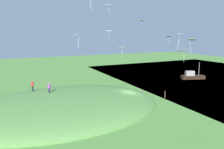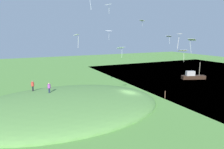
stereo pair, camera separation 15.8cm
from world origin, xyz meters
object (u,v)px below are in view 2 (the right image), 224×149
object	(u,v)px
kite_0	(142,21)
kite_10	(169,37)
kite_1	(180,35)
kite_13	(183,51)
person_on_hilltop	(33,85)
kite_2	(77,36)
kite_11	(121,48)
kite_4	(108,5)
person_watching_kites	(49,87)
mooring_post	(165,95)
boat_on_lake	(193,76)
kite_12	(192,40)
kite_5	(109,31)

from	to	relation	value
kite_0	kite_10	distance (m)	7.58
kite_1	kite_13	distance (m)	5.40
person_on_hilltop	kite_2	world-z (taller)	kite_2
kite_10	kite_11	world-z (taller)	kite_10
person_on_hilltop	kite_0	xyz separation A→B (m)	(-23.49, -3.04, 11.28)
person_on_hilltop	kite_4	world-z (taller)	kite_4
person_watching_kites	mooring_post	bearing A→B (deg)	141.26
boat_on_lake	kite_10	bearing A→B (deg)	42.22
kite_2	kite_10	size ratio (longest dim) A/B	1.00
kite_4	kite_11	bearing A→B (deg)	76.59
kite_2	kite_11	bearing A→B (deg)	-161.07
kite_0	kite_4	bearing A→B (deg)	18.53
kite_4	boat_on_lake	bearing A→B (deg)	-175.79
person_watching_kites	kite_0	size ratio (longest dim) A/B	1.26
kite_10	kite_12	xyz separation A→B (m)	(3.05, 8.86, -0.50)
boat_on_lake	person_watching_kites	bearing A→B (deg)	28.65
person_watching_kites	kite_10	distance (m)	24.72
kite_5	kite_12	size ratio (longest dim) A/B	0.77
kite_0	kite_12	bearing A→B (deg)	86.74
person_watching_kites	kite_5	world-z (taller)	kite_5
person_on_hilltop	kite_5	size ratio (longest dim) A/B	1.02
person_on_hilltop	kite_1	size ratio (longest dim) A/B	0.96
person_watching_kites	kite_11	distance (m)	12.81
kite_10	mooring_post	world-z (taller)	kite_10
kite_0	mooring_post	xyz separation A→B (m)	(2.24, 11.37, -13.53)
person_watching_kites	kite_0	bearing A→B (deg)	172.56
kite_2	kite_10	xyz separation A→B (m)	(-21.16, -8.46, -0.20)
person_on_hilltop	kite_12	size ratio (longest dim) A/B	0.79
kite_1	kite_4	distance (m)	18.16
kite_12	mooring_post	size ratio (longest dim) A/B	1.70
kite_13	kite_4	bearing A→B (deg)	-70.29
kite_11	kite_12	bearing A→B (deg)	165.22
kite_11	kite_12	size ratio (longest dim) A/B	0.69
kite_0	mooring_post	bearing A→B (deg)	78.86
kite_12	kite_5	bearing A→B (deg)	-55.72
boat_on_lake	kite_5	distance (m)	26.69
kite_5	kite_11	world-z (taller)	kite_5
kite_4	kite_5	distance (m)	4.73
kite_4	kite_5	bearing A→B (deg)	-128.65
person_on_hilltop	kite_11	size ratio (longest dim) A/B	1.14
kite_2	mooring_post	distance (m)	19.98
kite_1	boat_on_lake	bearing A→B (deg)	-140.60
kite_2	person_watching_kites	bearing A→B (deg)	-74.54
kite_2	mooring_post	world-z (taller)	kite_2
kite_12	kite_4	bearing A→B (deg)	-54.25
boat_on_lake	kite_10	xyz separation A→B (m)	(12.74, 5.02, 10.07)
kite_12	mooring_post	world-z (taller)	kite_12
boat_on_lake	person_watching_kites	distance (m)	36.65
kite_10	kite_13	xyz separation A→B (m)	(6.71, 10.85, -1.90)
person_watching_kites	person_on_hilltop	distance (m)	4.06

